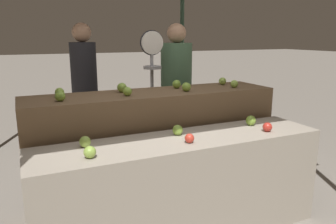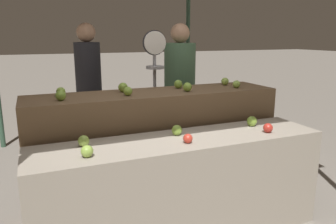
# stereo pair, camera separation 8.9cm
# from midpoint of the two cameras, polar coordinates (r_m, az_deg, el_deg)

# --- Properties ---
(display_counter_front) EXTENTS (2.34, 0.55, 0.83)m
(display_counter_front) POSITION_cam_midpoint_polar(r_m,az_deg,el_deg) (2.72, 3.38, -13.06)
(display_counter_front) COLOR gray
(display_counter_front) RESTS_ON ground_plane
(display_counter_back) EXTENTS (2.34, 0.55, 1.11)m
(display_counter_back) POSITION_cam_midpoint_polar(r_m,az_deg,el_deg) (3.17, -1.38, -6.40)
(display_counter_back) COLOR brown
(display_counter_back) RESTS_ON ground_plane
(apple_front_0) EXTENTS (0.08, 0.08, 0.08)m
(apple_front_0) POSITION_cam_midpoint_polar(r_m,az_deg,el_deg) (2.22, -12.81, -6.68)
(apple_front_0) COLOR #8EB247
(apple_front_0) RESTS_ON display_counter_front
(apple_front_1) EXTENTS (0.07, 0.07, 0.07)m
(apple_front_1) POSITION_cam_midpoint_polar(r_m,az_deg,el_deg) (2.45, 4.51, -4.62)
(apple_front_1) COLOR red
(apple_front_1) RESTS_ON display_counter_front
(apple_front_2) EXTENTS (0.08, 0.08, 0.08)m
(apple_front_2) POSITION_cam_midpoint_polar(r_m,az_deg,el_deg) (2.85, 17.87, -2.66)
(apple_front_2) COLOR #B72D23
(apple_front_2) RESTS_ON display_counter_front
(apple_front_3) EXTENTS (0.08, 0.08, 0.08)m
(apple_front_3) POSITION_cam_midpoint_polar(r_m,az_deg,el_deg) (2.44, -13.48, -4.93)
(apple_front_3) COLOR #8EB247
(apple_front_3) RESTS_ON display_counter_front
(apple_front_4) EXTENTS (0.08, 0.08, 0.08)m
(apple_front_4) POSITION_cam_midpoint_polar(r_m,az_deg,el_deg) (2.64, 2.49, -3.19)
(apple_front_4) COLOR #84AD3D
(apple_front_4) RESTS_ON display_counter_front
(apple_front_5) EXTENTS (0.09, 0.09, 0.09)m
(apple_front_5) POSITION_cam_midpoint_polar(r_m,az_deg,el_deg) (3.01, 15.22, -1.56)
(apple_front_5) COLOR #7AA338
(apple_front_5) RESTS_ON display_counter_front
(apple_back_0) EXTENTS (0.08, 0.08, 0.08)m
(apple_back_0) POSITION_cam_midpoint_polar(r_m,az_deg,el_deg) (2.73, -17.32, 2.74)
(apple_back_0) COLOR #7AA338
(apple_back_0) RESTS_ON display_counter_back
(apple_back_1) EXTENTS (0.08, 0.08, 0.08)m
(apple_back_1) POSITION_cam_midpoint_polar(r_m,az_deg,el_deg) (2.84, -6.13, 3.61)
(apple_back_1) COLOR #84AD3D
(apple_back_1) RESTS_ON display_counter_back
(apple_back_2) EXTENTS (0.08, 0.08, 0.08)m
(apple_back_2) POSITION_cam_midpoint_polar(r_m,az_deg,el_deg) (3.05, 4.23, 4.36)
(apple_back_2) COLOR #84AD3D
(apple_back_2) RESTS_ON display_counter_back
(apple_back_3) EXTENTS (0.08, 0.08, 0.08)m
(apple_back_3) POSITION_cam_midpoint_polar(r_m,az_deg,el_deg) (3.33, 12.57, 4.74)
(apple_back_3) COLOR #8EB247
(apple_back_3) RESTS_ON display_counter_back
(apple_back_4) EXTENTS (0.08, 0.08, 0.08)m
(apple_back_4) POSITION_cam_midpoint_polar(r_m,az_deg,el_deg) (2.94, -17.35, 3.39)
(apple_back_4) COLOR #84AD3D
(apple_back_4) RESTS_ON display_counter_back
(apple_back_5) EXTENTS (0.09, 0.09, 0.09)m
(apple_back_5) POSITION_cam_midpoint_polar(r_m,az_deg,el_deg) (3.03, -7.01, 4.27)
(apple_back_5) COLOR #84AD3D
(apple_back_5) RESTS_ON display_counter_back
(apple_back_6) EXTENTS (0.08, 0.08, 0.08)m
(apple_back_6) POSITION_cam_midpoint_polar(r_m,az_deg,el_deg) (3.23, 2.57, 4.86)
(apple_back_6) COLOR #7AA338
(apple_back_6) RESTS_ON display_counter_back
(apple_back_7) EXTENTS (0.08, 0.08, 0.08)m
(apple_back_7) POSITION_cam_midpoint_polar(r_m,az_deg,el_deg) (3.51, 10.62, 5.26)
(apple_back_7) COLOR #8EB247
(apple_back_7) RESTS_ON display_counter_back
(produce_scale) EXTENTS (0.27, 0.20, 1.67)m
(produce_scale) POSITION_cam_midpoint_polar(r_m,az_deg,el_deg) (3.62, -1.59, 6.72)
(produce_scale) COLOR #99999E
(produce_scale) RESTS_ON ground_plane
(person_vendor_at_scale) EXTENTS (0.45, 0.45, 1.76)m
(person_vendor_at_scale) POSITION_cam_midpoint_polar(r_m,az_deg,el_deg) (4.08, 2.68, 4.66)
(person_vendor_at_scale) COLOR #2D2D38
(person_vendor_at_scale) RESTS_ON ground_plane
(person_customer_left) EXTENTS (0.37, 0.37, 1.77)m
(person_customer_left) POSITION_cam_midpoint_polar(r_m,az_deg,el_deg) (4.26, -13.06, 5.06)
(person_customer_left) COLOR #2D2D38
(person_customer_left) RESTS_ON ground_plane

